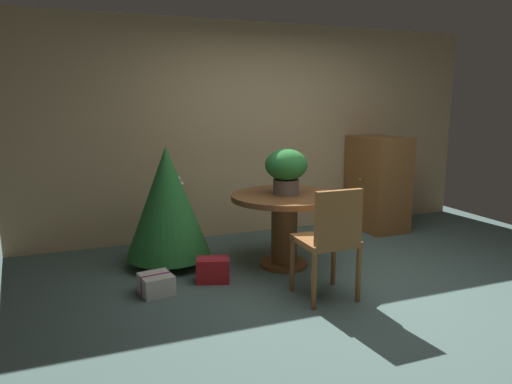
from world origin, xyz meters
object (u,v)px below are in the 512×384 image
flower_vase (286,168)px  wooden_cabinet (377,183)px  round_dining_table (284,216)px  holiday_tree (167,202)px  gift_box_cream (156,284)px  wooden_chair_near (330,237)px  gift_box_red (213,270)px

flower_vase → wooden_cabinet: bearing=27.0°
round_dining_table → wooden_cabinet: size_ratio=0.89×
holiday_tree → gift_box_cream: (-0.26, -0.71, -0.57)m
flower_vase → wooden_chair_near: bearing=-91.2°
flower_vase → gift_box_cream: bearing=-169.4°
round_dining_table → holiday_tree: size_ratio=0.88×
wooden_chair_near → wooden_cabinet: wooden_cabinet is taller
flower_vase → wooden_cabinet: size_ratio=0.38×
round_dining_table → wooden_cabinet: bearing=27.0°
flower_vase → gift_box_red: bearing=-168.6°
gift_box_red → wooden_cabinet: size_ratio=0.29×
gift_box_cream → gift_box_red: 0.55m
holiday_tree → wooden_cabinet: size_ratio=1.01×
round_dining_table → wooden_cabinet: (1.75, 0.89, 0.08)m
round_dining_table → gift_box_red: round_dining_table is taller
wooden_chair_near → round_dining_table: bearing=90.0°
wooden_chair_near → gift_box_red: wooden_chair_near is taller
wooden_chair_near → wooden_cabinet: 2.51m
gift_box_red → wooden_cabinet: bearing=22.3°
wooden_chair_near → holiday_tree: (-1.09, 1.38, 0.10)m
flower_vase → wooden_chair_near: size_ratio=0.47×
round_dining_table → wooden_chair_near: (0.00, -0.91, 0.03)m
gift_box_cream → wooden_cabinet: wooden_cabinet is taller
holiday_tree → wooden_chair_near: bearing=-51.6°
wooden_chair_near → holiday_tree: bearing=128.4°
wooden_chair_near → wooden_cabinet: bearing=45.9°
flower_vase → wooden_chair_near: 1.03m
wooden_chair_near → holiday_tree: 1.76m
flower_vase → wooden_cabinet: wooden_cabinet is taller
wooden_chair_near → flower_vase: bearing=88.8°
flower_vase → gift_box_red: (-0.82, -0.17, -0.90)m
gift_box_cream → wooden_cabinet: size_ratio=0.26×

